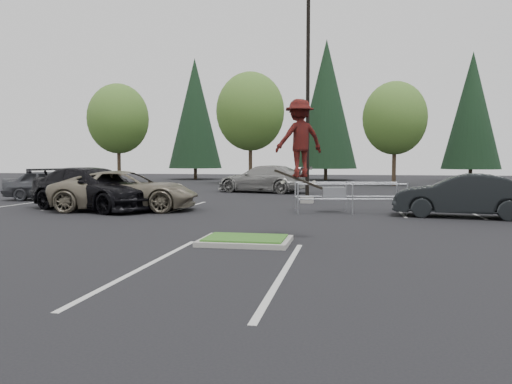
% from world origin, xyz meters
% --- Properties ---
extents(ground, '(120.00, 120.00, 0.00)m').
position_xyz_m(ground, '(0.00, 0.00, 0.00)').
color(ground, black).
rests_on(ground, ground).
extents(grass_median, '(2.20, 1.60, 0.16)m').
position_xyz_m(grass_median, '(0.00, 0.00, 0.08)').
color(grass_median, '#A19D96').
rests_on(grass_median, ground).
extents(stall_lines, '(22.62, 17.60, 0.01)m').
position_xyz_m(stall_lines, '(-1.35, 6.02, 0.00)').
color(stall_lines, beige).
rests_on(stall_lines, ground).
extents(light_pole, '(0.70, 0.60, 10.12)m').
position_xyz_m(light_pole, '(0.50, 12.00, 4.56)').
color(light_pole, '#A19D96').
rests_on(light_pole, ground).
extents(decid_a, '(5.44, 5.44, 8.91)m').
position_xyz_m(decid_a, '(-18.01, 30.03, 5.58)').
color(decid_a, '#38281C').
rests_on(decid_a, ground).
extents(decid_b, '(5.89, 5.89, 9.64)m').
position_xyz_m(decid_b, '(-6.01, 30.53, 6.04)').
color(decid_b, '#38281C').
rests_on(decid_b, ground).
extents(decid_c, '(5.12, 5.12, 8.38)m').
position_xyz_m(decid_c, '(5.99, 29.83, 5.25)').
color(decid_c, '#38281C').
rests_on(decid_c, ground).
extents(conif_a, '(5.72, 5.72, 13.00)m').
position_xyz_m(conif_a, '(-14.00, 40.00, 7.10)').
color(conif_a, '#38281C').
rests_on(conif_a, ground).
extents(conif_b, '(6.38, 6.38, 14.50)m').
position_xyz_m(conif_b, '(0.00, 40.50, 7.85)').
color(conif_b, '#38281C').
rests_on(conif_b, ground).
extents(conif_c, '(5.50, 5.50, 12.50)m').
position_xyz_m(conif_c, '(14.00, 39.50, 6.85)').
color(conif_c, '#38281C').
rests_on(conif_c, ground).
extents(cart_corral, '(4.41, 2.23, 1.19)m').
position_xyz_m(cart_corral, '(2.03, 7.92, 0.75)').
color(cart_corral, '#93959B').
rests_on(cart_corral, ground).
extents(skateboarder, '(1.50, 1.34, 2.33)m').
position_xyz_m(skateboarder, '(1.20, 1.00, 2.60)').
color(skateboarder, black).
rests_on(skateboarder, ground).
extents(car_l_tan, '(6.20, 3.64, 1.62)m').
position_xyz_m(car_l_tan, '(-6.50, 7.00, 0.81)').
color(car_l_tan, '#79705C').
rests_on(car_l_tan, ground).
extents(car_l_black, '(6.54, 4.51, 1.76)m').
position_xyz_m(car_l_black, '(-8.00, 7.00, 0.88)').
color(car_l_black, black).
rests_on(car_l_black, ground).
extents(car_l_grey, '(4.90, 2.63, 1.59)m').
position_xyz_m(car_l_grey, '(-12.64, 11.34, 0.79)').
color(car_l_grey, '#424448').
rests_on(car_l_grey, ground).
extents(car_r_charc, '(4.96, 2.42, 1.57)m').
position_xyz_m(car_r_charc, '(6.50, 7.00, 0.78)').
color(car_r_charc, black).
rests_on(car_r_charc, ground).
extents(car_far_silver, '(6.37, 3.86, 1.73)m').
position_xyz_m(car_far_silver, '(-2.87, 19.37, 0.86)').
color(car_far_silver, gray).
rests_on(car_far_silver, ground).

